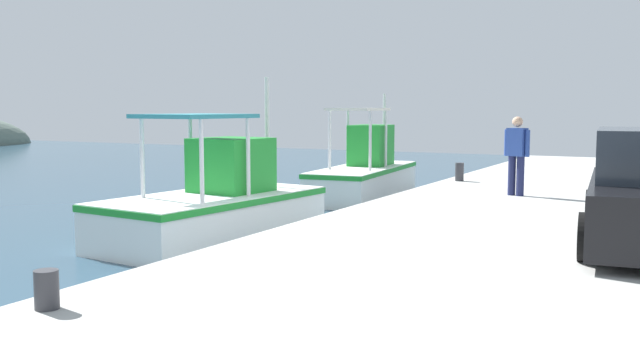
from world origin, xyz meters
TOP-DOWN VIEW (x-y plane):
  - quay_pier at (0.00, -5.00)m, footprint 36.00×10.00m
  - fishing_boat_second at (1.25, 2.72)m, footprint 5.06×2.69m
  - fishing_boat_third at (8.95, 2.91)m, footprint 5.60×2.26m
  - fisherman_standing at (4.97, -2.38)m, footprint 0.35×0.56m
  - mooring_bollard_second at (-5.67, -0.45)m, footprint 0.22×0.22m
  - mooring_bollard_third at (7.32, -0.45)m, footprint 0.22×0.22m

SIDE VIEW (x-z plane):
  - quay_pier at x=0.00m, z-range 0.00..0.80m
  - fishing_boat_second at x=1.25m, z-range -0.95..2.35m
  - fishing_boat_third at x=8.95m, z-range -0.83..2.26m
  - mooring_bollard_second at x=-5.67m, z-range 0.80..1.17m
  - mooring_bollard_third at x=7.32m, z-range 0.80..1.26m
  - fisherman_standing at x=4.97m, z-range 0.88..2.54m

